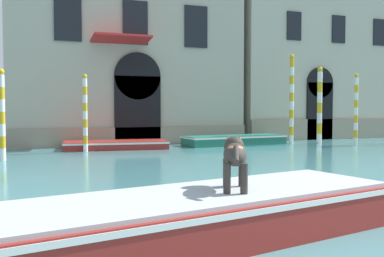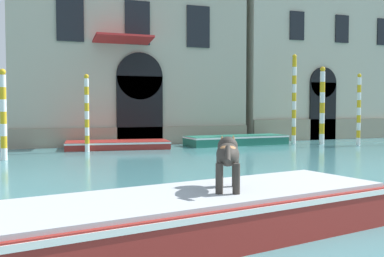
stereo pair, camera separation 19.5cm
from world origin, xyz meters
name	(u,v)px [view 1 (the left image)]	position (x,y,z in m)	size (l,w,h in m)	color
palazzo_right	(308,29)	(12.50, 23.42, 6.92)	(11.47, 6.13, 13.87)	#BCB29E
boat_foreground	(123,226)	(-3.78, 4.50, 0.36)	(9.05, 3.55, 0.68)	maroon
dog_on_deck	(235,155)	(-2.01, 4.82, 1.20)	(0.67, 1.11, 0.79)	#332D28
boat_moored_near_palazzo	(116,145)	(-0.95, 18.98, 0.19)	(4.82, 2.46, 0.36)	maroon
boat_moored_far	(234,140)	(5.00, 18.87, 0.25)	(5.30, 1.99, 0.47)	#1E6651
mooring_pole_0	(320,105)	(9.29, 17.81, 1.99)	(0.26, 0.26, 3.93)	white
mooring_pole_1	(85,113)	(-2.43, 18.04, 1.66)	(0.20, 0.20, 3.28)	white
mooring_pole_2	(356,109)	(10.57, 16.62, 1.78)	(0.20, 0.20, 3.54)	white
mooring_pole_3	(292,99)	(8.09, 18.53, 2.31)	(0.23, 0.23, 4.58)	white
mooring_pole_4	(2,114)	(-5.59, 16.00, 1.65)	(0.23, 0.23, 3.25)	white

